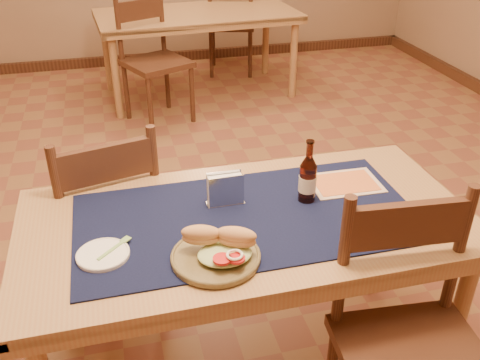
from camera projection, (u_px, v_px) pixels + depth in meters
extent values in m
cube|color=#8D603D|center=(209.00, 253.00, 2.95)|extent=(6.00, 7.00, 0.02)
cylinder|color=#9D774A|center=(456.00, 326.00, 1.98)|extent=(0.06, 0.06, 0.71)
cylinder|color=#9D774A|center=(58.00, 279.00, 2.21)|extent=(0.06, 0.06, 0.71)
cylinder|color=#9D774A|center=(376.00, 229.00, 2.52)|extent=(0.06, 0.06, 0.71)
cube|color=#9D774A|center=(247.00, 223.00, 1.91)|extent=(1.60, 0.80, 0.04)
cube|color=black|center=(247.00, 217.00, 1.89)|extent=(1.20, 0.60, 0.01)
cube|color=#472819|center=(146.00, 58.00, 5.83)|extent=(6.00, 0.06, 0.10)
cylinder|color=#9D774A|center=(116.00, 77.00, 4.37)|extent=(0.07, 0.07, 0.71)
cylinder|color=#9D774A|center=(293.00, 59.00, 4.80)|extent=(0.07, 0.07, 0.71)
cylinder|color=#9D774A|center=(107.00, 53.00, 4.96)|extent=(0.07, 0.07, 0.71)
cylinder|color=#9D774A|center=(266.00, 39.00, 5.38)|extent=(0.07, 0.07, 0.71)
cube|color=#9D774A|center=(197.00, 14.00, 4.69)|extent=(1.79, 0.99, 0.04)
cylinder|color=#472819|center=(137.00, 228.00, 2.73)|extent=(0.04, 0.04, 0.48)
cylinder|color=#472819|center=(61.00, 249.00, 2.58)|extent=(0.04, 0.04, 0.48)
cylinder|color=#472819|center=(163.00, 270.00, 2.44)|extent=(0.04, 0.04, 0.48)
cylinder|color=#472819|center=(79.00, 297.00, 2.29)|extent=(0.04, 0.04, 0.48)
cube|color=#472819|center=(104.00, 217.00, 2.39)|extent=(0.53, 0.53, 0.04)
cube|color=#472819|center=(106.00, 163.00, 2.05)|extent=(0.38, 0.12, 0.15)
cylinder|color=#472819|center=(155.00, 180.00, 2.19)|extent=(0.04, 0.04, 0.49)
cylinder|color=#472819|center=(61.00, 204.00, 2.04)|extent=(0.04, 0.04, 0.49)
cylinder|color=#472819|center=(432.00, 360.00, 1.98)|extent=(0.04, 0.04, 0.49)
cube|color=#472819|center=(408.00, 224.00, 1.65)|extent=(0.39, 0.07, 0.15)
cylinder|color=#472819|center=(343.00, 264.00, 1.69)|extent=(0.04, 0.04, 0.50)
cylinder|color=#472819|center=(458.00, 252.00, 1.74)|extent=(0.04, 0.04, 0.50)
cylinder|color=#472819|center=(150.00, 105.00, 4.15)|extent=(0.04, 0.04, 0.49)
cylinder|color=#472819|center=(192.00, 94.00, 4.36)|extent=(0.04, 0.04, 0.49)
cylinder|color=#472819|center=(126.00, 91.00, 4.42)|extent=(0.04, 0.04, 0.49)
cylinder|color=#472819|center=(167.00, 81.00, 4.63)|extent=(0.04, 0.04, 0.49)
cube|color=#472819|center=(157.00, 63.00, 4.27)|extent=(0.60, 0.60, 0.04)
cube|color=#472819|center=(140.00, 10.00, 4.22)|extent=(0.37, 0.19, 0.15)
cylinder|color=#472819|center=(119.00, 30.00, 4.18)|extent=(0.04, 0.04, 0.50)
cylinder|color=#472819|center=(162.00, 23.00, 4.39)|extent=(0.04, 0.04, 0.50)
cylinder|color=#472819|center=(250.00, 43.00, 5.66)|extent=(0.04, 0.04, 0.49)
cylinder|color=#472819|center=(213.00, 43.00, 5.66)|extent=(0.04, 0.04, 0.49)
cylinder|color=#472819|center=(250.00, 54.00, 5.32)|extent=(0.04, 0.04, 0.49)
cylinder|color=#472819|center=(211.00, 54.00, 5.32)|extent=(0.04, 0.04, 0.49)
cube|color=#472819|center=(231.00, 24.00, 5.37)|extent=(0.55, 0.55, 0.04)
cylinder|color=#472819|center=(251.00, 3.00, 5.07)|extent=(0.04, 0.04, 0.50)
cylinder|color=#472819|center=(210.00, 3.00, 5.07)|extent=(0.04, 0.04, 0.50)
cylinder|color=brown|center=(216.00, 257.00, 1.68)|extent=(0.28, 0.28, 0.02)
torus|color=brown|center=(216.00, 255.00, 1.68)|extent=(0.28, 0.28, 0.01)
ellipsoid|color=beige|center=(225.00, 254.00, 1.66)|extent=(0.17, 0.14, 0.03)
ellipsoid|color=tan|center=(201.00, 235.00, 1.67)|extent=(0.13, 0.08, 0.07)
ellipsoid|color=tan|center=(236.00, 237.00, 1.66)|extent=(0.14, 0.10, 0.07)
cylinder|color=red|center=(222.00, 259.00, 1.61)|extent=(0.06, 0.06, 0.01)
cylinder|color=red|center=(237.00, 258.00, 1.61)|extent=(0.05, 0.05, 0.01)
torus|color=white|center=(235.00, 255.00, 1.61)|extent=(0.05, 0.05, 0.01)
cylinder|color=white|center=(103.00, 255.00, 1.70)|extent=(0.17, 0.17, 0.01)
torus|color=white|center=(103.00, 253.00, 1.69)|extent=(0.17, 0.17, 0.01)
cube|color=#86BC67|center=(110.00, 251.00, 1.70)|extent=(0.09, 0.08, 0.00)
cube|color=#86BC67|center=(126.00, 239.00, 1.75)|extent=(0.04, 0.04, 0.00)
cylinder|color=#3F140B|center=(307.00, 183.00, 1.96)|extent=(0.06, 0.06, 0.14)
cone|color=#3F140B|center=(309.00, 162.00, 1.91)|extent=(0.06, 0.06, 0.04)
cylinder|color=#3F140B|center=(310.00, 150.00, 1.89)|extent=(0.02, 0.02, 0.06)
cylinder|color=#3F140B|center=(310.00, 142.00, 1.87)|extent=(0.03, 0.03, 0.01)
cylinder|color=#F9EAC7|center=(307.00, 183.00, 1.96)|extent=(0.06, 0.06, 0.06)
cube|color=silver|center=(225.00, 203.00, 1.97)|extent=(0.14, 0.05, 0.00)
cube|color=silver|center=(227.00, 191.00, 1.92)|extent=(0.13, 0.00, 0.12)
cube|color=silver|center=(224.00, 185.00, 1.96)|extent=(0.13, 0.00, 0.12)
cube|color=white|center=(225.00, 190.00, 1.94)|extent=(0.12, 0.03, 0.11)
cube|color=#47AAE4|center=(226.00, 189.00, 1.92)|extent=(0.09, 0.00, 0.04)
cube|color=beige|center=(345.00, 183.00, 2.09)|extent=(0.28, 0.21, 0.00)
cube|color=#CE6B35|center=(345.00, 183.00, 2.09)|extent=(0.24, 0.17, 0.00)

